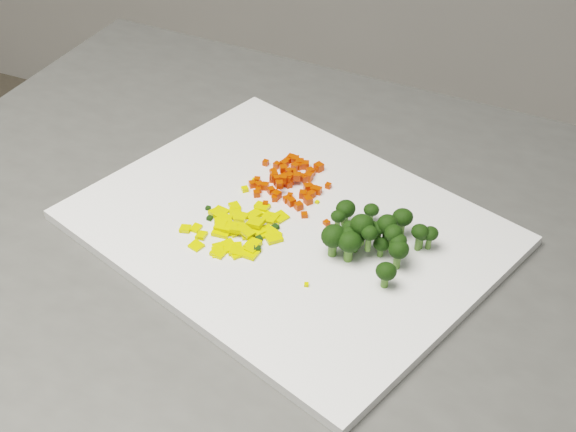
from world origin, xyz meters
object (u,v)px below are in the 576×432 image
at_px(pepper_pile, 235,226).
at_px(carrot_pile, 288,175).
at_px(broccoli_pile, 382,230).
at_px(cutting_board, 288,228).

bearing_deg(pepper_pile, carrot_pile, 79.23).
bearing_deg(carrot_pile, broccoli_pile, -26.25).
distance_m(carrot_pile, pepper_pile, 0.10).
xyz_separation_m(carrot_pile, pepper_pile, (-0.02, -0.09, -0.01)).
height_order(cutting_board, pepper_pile, pepper_pile).
relative_size(cutting_board, carrot_pile, 4.50).
bearing_deg(carrot_pile, cutting_board, -66.62).
distance_m(cutting_board, broccoli_pile, 0.10).
relative_size(cutting_board, broccoli_pile, 3.75).
relative_size(carrot_pile, broccoli_pile, 0.83).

